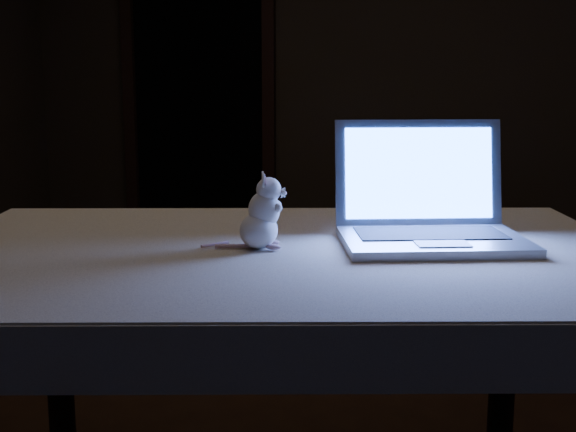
% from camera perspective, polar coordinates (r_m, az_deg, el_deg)
% --- Properties ---
extents(back_wall, '(4.50, 0.04, 2.60)m').
position_cam_1_polar(back_wall, '(4.97, 5.58, 10.69)').
color(back_wall, black).
rests_on(back_wall, ground).
extents(doorway, '(1.06, 0.36, 2.13)m').
position_cam_1_polar(doorway, '(5.24, -6.60, 8.08)').
color(doorway, black).
rests_on(doorway, back_wall).
extents(table, '(1.78, 1.36, 0.85)m').
position_cam_1_polar(table, '(2.01, -0.46, -14.49)').
color(table, black).
rests_on(table, floor).
extents(tablecloth, '(1.77, 1.24, 0.12)m').
position_cam_1_polar(tablecloth, '(1.88, 0.60, -4.28)').
color(tablecloth, beige).
rests_on(tablecloth, table).
extents(laptop, '(0.54, 0.50, 0.30)m').
position_cam_1_polar(laptop, '(1.90, 10.86, 2.26)').
color(laptop, '#ADACB1').
rests_on(laptop, tablecloth).
extents(plush_mouse, '(0.14, 0.14, 0.18)m').
position_cam_1_polar(plush_mouse, '(1.85, -2.19, 0.37)').
color(plush_mouse, white).
rests_on(plush_mouse, tablecloth).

